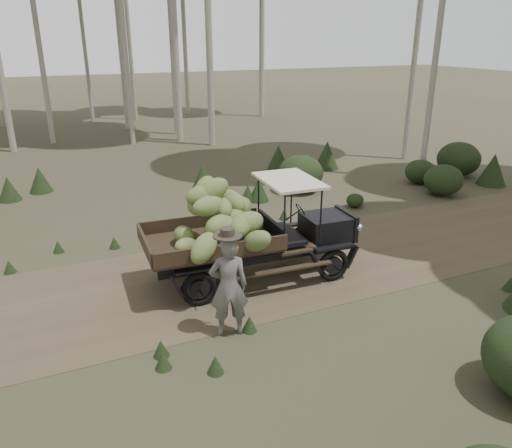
% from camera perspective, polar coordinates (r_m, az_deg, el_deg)
% --- Properties ---
extents(ground, '(120.00, 120.00, 0.00)m').
position_cam_1_polar(ground, '(10.55, -8.17, -6.98)').
color(ground, '#473D2B').
rests_on(ground, ground).
extents(dirt_track, '(70.00, 4.00, 0.01)m').
position_cam_1_polar(dirt_track, '(10.55, -8.17, -6.97)').
color(dirt_track, brown).
rests_on(dirt_track, ground).
extents(banana_truck, '(4.69, 2.29, 2.39)m').
position_cam_1_polar(banana_truck, '(10.05, -1.98, 0.08)').
color(banana_truck, black).
rests_on(banana_truck, ground).
extents(farmer, '(0.75, 0.59, 1.97)m').
position_cam_1_polar(farmer, '(8.47, -3.15, -7.03)').
color(farmer, '#5C5854').
rests_on(farmer, ground).
extents(undergrowth, '(23.68, 22.40, 1.38)m').
position_cam_1_polar(undergrowth, '(10.54, -3.95, -3.48)').
color(undergrowth, '#233319').
rests_on(undergrowth, ground).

